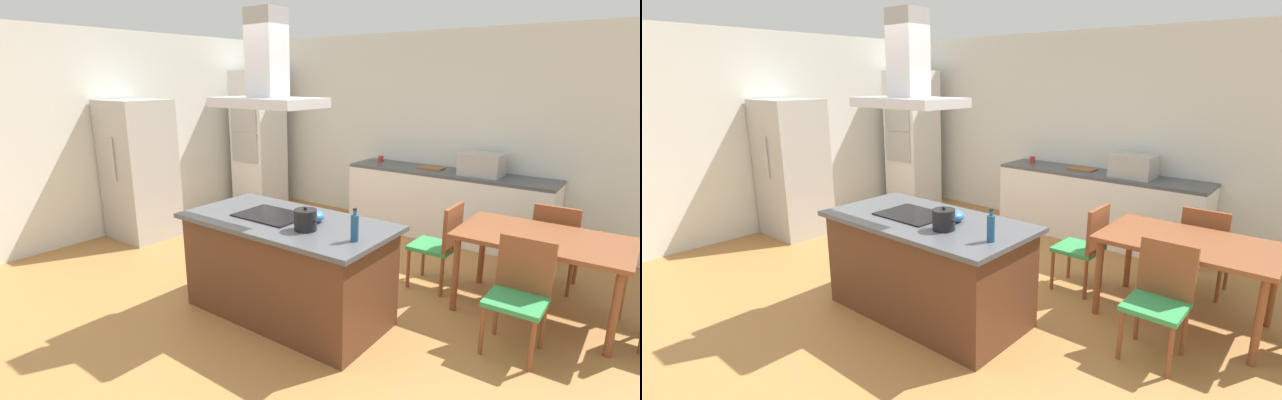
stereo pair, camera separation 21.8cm
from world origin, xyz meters
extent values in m
plane|color=#AD753D|center=(0.00, 1.50, 0.00)|extent=(16.00, 16.00, 0.00)
cube|color=silver|center=(0.00, 3.25, 1.35)|extent=(7.20, 0.10, 2.70)
cube|color=silver|center=(-3.45, 1.00, 1.35)|extent=(0.10, 8.80, 2.70)
cube|color=#59331E|center=(0.00, 0.00, 0.43)|extent=(1.78, 0.85, 0.86)
cube|color=#4C4F54|center=(0.00, 0.00, 0.88)|extent=(1.88, 0.95, 0.04)
cube|color=black|center=(-0.18, 0.00, 0.91)|extent=(0.60, 0.44, 0.01)
cylinder|color=black|center=(0.31, -0.12, 0.99)|extent=(0.19, 0.19, 0.17)
sphere|color=black|center=(0.31, -0.12, 1.08)|extent=(0.03, 0.03, 0.03)
cone|color=black|center=(0.43, -0.12, 0.99)|extent=(0.06, 0.03, 0.04)
cylinder|color=navy|center=(0.77, -0.10, 1.00)|extent=(0.06, 0.06, 0.20)
cylinder|color=navy|center=(0.77, -0.10, 1.12)|extent=(0.03, 0.03, 0.04)
cylinder|color=black|center=(0.77, -0.10, 1.15)|extent=(0.03, 0.03, 0.01)
ellipsoid|color=#2D6BB7|center=(0.23, 0.09, 0.95)|extent=(0.18, 0.18, 0.10)
cube|color=white|center=(0.31, 2.88, 0.43)|extent=(2.69, 0.62, 0.86)
cube|color=#4C4F54|center=(0.31, 2.88, 0.88)|extent=(2.69, 0.62, 0.04)
cube|color=#B2AFAA|center=(0.73, 2.88, 1.04)|extent=(0.50, 0.38, 0.28)
cylinder|color=red|center=(-0.75, 2.95, 0.95)|extent=(0.08, 0.08, 0.09)
cube|color=#995B33|center=(0.04, 2.93, 0.91)|extent=(0.34, 0.24, 0.02)
cube|color=white|center=(-2.90, 2.65, 1.10)|extent=(0.70, 0.64, 2.20)
cube|color=#B2AFAA|center=(-2.90, 2.32, 1.45)|extent=(0.56, 0.02, 0.36)
cube|color=#B2AFAA|center=(-2.90, 2.32, 1.00)|extent=(0.56, 0.02, 0.48)
cube|color=#B2AFAA|center=(-2.98, 0.48, 0.91)|extent=(0.80, 0.70, 1.82)
cylinder|color=beige|center=(-2.93, 0.11, 1.10)|extent=(0.02, 0.02, 0.55)
cube|color=brown|center=(1.80, 1.34, 0.73)|extent=(1.40, 0.90, 0.04)
cylinder|color=brown|center=(1.18, 0.97, 0.35)|extent=(0.06, 0.06, 0.71)
cylinder|color=brown|center=(2.42, 0.97, 0.35)|extent=(0.06, 0.06, 0.71)
cylinder|color=brown|center=(1.18, 1.71, 0.35)|extent=(0.06, 0.06, 0.71)
cylinder|color=brown|center=(2.42, 1.71, 0.35)|extent=(0.06, 0.06, 0.71)
cube|color=#33934C|center=(0.80, 1.34, 0.43)|extent=(0.42, 0.42, 0.04)
cube|color=brown|center=(0.99, 1.34, 0.67)|extent=(0.04, 0.42, 0.44)
cylinder|color=brown|center=(0.62, 1.16, 0.21)|extent=(0.04, 0.04, 0.41)
cylinder|color=brown|center=(0.62, 1.52, 0.21)|extent=(0.04, 0.04, 0.41)
cylinder|color=brown|center=(0.98, 1.16, 0.21)|extent=(0.04, 0.04, 0.41)
cylinder|color=brown|center=(0.98, 1.52, 0.21)|extent=(0.04, 0.04, 0.41)
cube|color=#33934C|center=(1.80, 2.09, 0.43)|extent=(0.42, 0.42, 0.04)
cube|color=brown|center=(1.80, 1.90, 0.67)|extent=(0.42, 0.04, 0.44)
cylinder|color=brown|center=(1.62, 2.27, 0.21)|extent=(0.04, 0.04, 0.41)
cylinder|color=brown|center=(1.98, 2.27, 0.21)|extent=(0.04, 0.04, 0.41)
cylinder|color=brown|center=(1.62, 1.91, 0.21)|extent=(0.04, 0.04, 0.41)
cylinder|color=brown|center=(1.98, 1.91, 0.21)|extent=(0.04, 0.04, 0.41)
cube|color=#33934C|center=(1.80, 0.59, 0.43)|extent=(0.42, 0.42, 0.04)
cube|color=brown|center=(1.80, 0.78, 0.67)|extent=(0.42, 0.04, 0.44)
cylinder|color=brown|center=(1.98, 0.41, 0.21)|extent=(0.04, 0.04, 0.41)
cylinder|color=brown|center=(1.62, 0.41, 0.21)|extent=(0.04, 0.04, 0.41)
cylinder|color=brown|center=(1.98, 0.77, 0.21)|extent=(0.04, 0.04, 0.41)
cylinder|color=brown|center=(1.62, 0.77, 0.21)|extent=(0.04, 0.04, 0.41)
cube|color=#ADADB2|center=(-0.18, 0.00, 1.89)|extent=(0.90, 0.55, 0.08)
cube|color=#ADADB2|center=(-0.18, 0.00, 2.28)|extent=(0.28, 0.24, 0.70)
camera|label=1|loc=(2.54, -2.89, 2.09)|focal=25.99mm
camera|label=2|loc=(2.71, -2.75, 2.09)|focal=25.99mm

